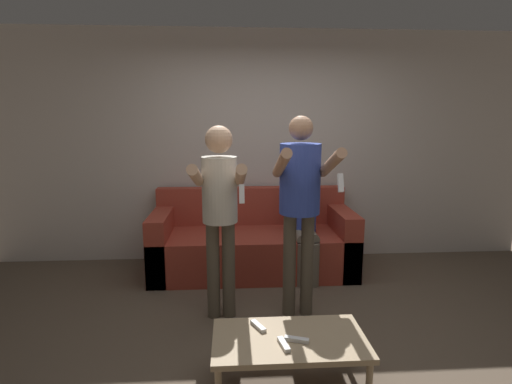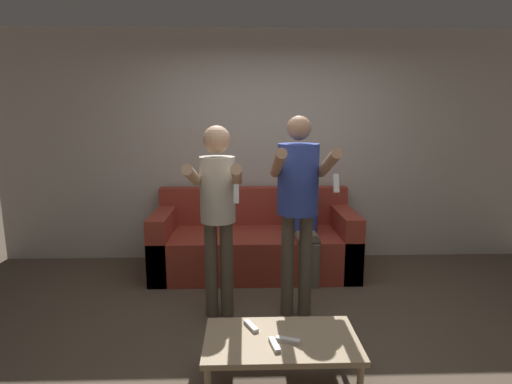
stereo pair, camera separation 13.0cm
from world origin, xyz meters
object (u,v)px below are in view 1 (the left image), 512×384
object	(u,v)px
couch	(253,244)
person_seated	(304,217)
remote_near	(284,344)
person_standing_right	(300,193)
remote_far	(258,326)
coffee_table	(289,343)
remote_mid	(297,340)
person_standing_left	(220,202)

from	to	relation	value
couch	person_seated	distance (m)	0.68
remote_near	person_seated	bearing A→B (deg)	76.08
couch	person_standing_right	size ratio (longest dim) A/B	1.28
person_standing_right	person_seated	world-z (taller)	person_standing_right
remote_far	coffee_table	bearing A→B (deg)	-34.54
coffee_table	remote_mid	distance (m)	0.08
couch	coffee_table	distance (m)	2.03
coffee_table	remote_mid	xyz separation A→B (m)	(0.04, -0.05, 0.05)
person_seated	coffee_table	xyz separation A→B (m)	(-0.42, -1.81, -0.35)
person_standing_left	remote_near	bearing A→B (deg)	-69.39
couch	remote_far	distance (m)	1.91
person_standing_right	person_seated	xyz separation A→B (m)	(0.20, 0.84, -0.42)
remote_mid	person_standing_left	bearing A→B (deg)	115.57
person_standing_left	person_seated	xyz separation A→B (m)	(0.87, 0.85, -0.35)
person_standing_right	remote_far	size ratio (longest dim) A/B	11.42
person_standing_right	remote_far	world-z (taller)	person_standing_right
remote_near	remote_far	xyz separation A→B (m)	(-0.14, 0.22, 0.00)
couch	remote_mid	world-z (taller)	couch
person_standing_left	person_seated	size ratio (longest dim) A/B	1.36
person_seated	remote_near	bearing A→B (deg)	-103.92
remote_mid	remote_far	bearing A→B (deg)	141.84
person_seated	coffee_table	world-z (taller)	person_seated
person_seated	remote_far	bearing A→B (deg)	-109.90
couch	person_standing_right	bearing A→B (deg)	-72.67
person_standing_right	remote_near	bearing A→B (deg)	-104.28
couch	remote_near	bearing A→B (deg)	-88.29
person_standing_right	remote_far	bearing A→B (deg)	-115.88
person_standing_left	person_standing_right	xyz separation A→B (m)	(0.66, 0.01, 0.07)
person_standing_right	coffee_table	distance (m)	1.25
person_seated	couch	bearing A→B (deg)	157.45
coffee_table	remote_far	world-z (taller)	remote_far
coffee_table	remote_far	xyz separation A→B (m)	(-0.19, 0.13, 0.05)
person_standing_right	coffee_table	size ratio (longest dim) A/B	1.80
remote_near	remote_far	distance (m)	0.26
person_seated	remote_near	world-z (taller)	person_seated
couch	remote_far	bearing A→B (deg)	-92.21
person_standing_left	person_standing_right	size ratio (longest dim) A/B	0.96
coffee_table	remote_near	bearing A→B (deg)	-117.21
remote_near	remote_mid	bearing A→B (deg)	28.78
person_seated	coffee_table	bearing A→B (deg)	-103.18
couch	remote_near	world-z (taller)	couch
remote_near	coffee_table	bearing A→B (deg)	62.79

